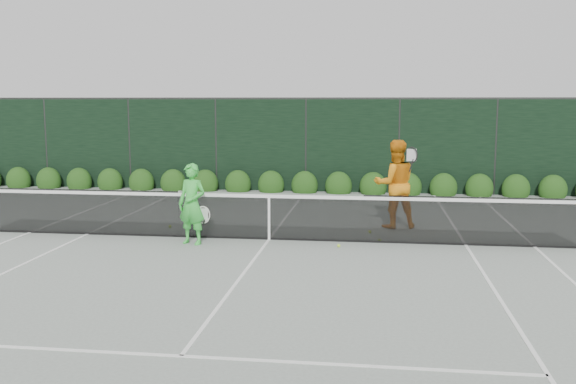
# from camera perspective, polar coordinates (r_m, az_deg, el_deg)

# --- Properties ---
(ground) EXTENTS (80.00, 80.00, 0.00)m
(ground) POSITION_cam_1_polar(r_m,az_deg,el_deg) (13.82, -1.68, -4.26)
(ground) COLOR gray
(ground) RESTS_ON ground
(tennis_net) EXTENTS (12.90, 0.10, 1.07)m
(tennis_net) POSITION_cam_1_polar(r_m,az_deg,el_deg) (13.71, -1.79, -2.08)
(tennis_net) COLOR black
(tennis_net) RESTS_ON ground
(player_woman) EXTENTS (0.70, 0.56, 1.68)m
(player_woman) POSITION_cam_1_polar(r_m,az_deg,el_deg) (13.41, -8.53, -1.07)
(player_woman) COLOR green
(player_woman) RESTS_ON ground
(player_man) EXTENTS (1.15, 0.99, 2.06)m
(player_man) POSITION_cam_1_polar(r_m,az_deg,el_deg) (15.17, 9.50, 0.71)
(player_man) COLOR orange
(player_man) RESTS_ON ground
(court_lines) EXTENTS (11.03, 23.83, 0.01)m
(court_lines) POSITION_cam_1_polar(r_m,az_deg,el_deg) (13.81, -1.68, -4.23)
(court_lines) COLOR white
(court_lines) RESTS_ON ground
(windscreen_fence) EXTENTS (32.00, 21.07, 3.06)m
(windscreen_fence) POSITION_cam_1_polar(r_m,az_deg,el_deg) (10.92, -4.00, 0.49)
(windscreen_fence) COLOR black
(windscreen_fence) RESTS_ON ground
(hedge_row) EXTENTS (31.66, 0.65, 0.94)m
(hedge_row) POSITION_cam_1_polar(r_m,az_deg,el_deg) (20.76, 1.48, 0.59)
(hedge_row) COLOR #15340E
(hedge_row) RESTS_ON ground
(tennis_balls) EXTENTS (4.93, 1.57, 0.07)m
(tennis_balls) POSITION_cam_1_polar(r_m,az_deg,el_deg) (14.06, 2.09, -3.90)
(tennis_balls) COLOR #C0EE35
(tennis_balls) RESTS_ON ground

